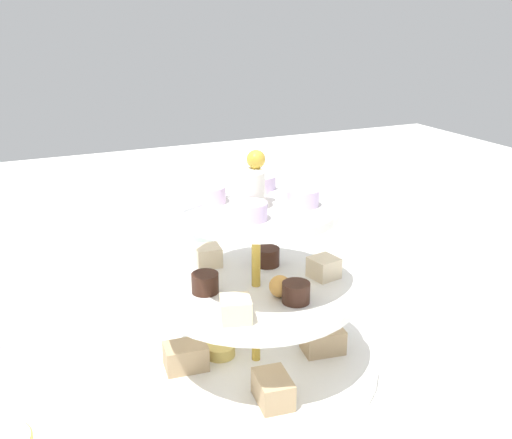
{
  "coord_description": "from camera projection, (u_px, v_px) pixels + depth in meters",
  "views": [
    {
      "loc": [
        0.25,
        0.55,
        0.4
      ],
      "look_at": [
        0.0,
        0.0,
        0.18
      ],
      "focal_mm": 41.69,
      "sensor_mm": 36.0,
      "label": 1
    }
  ],
  "objects": [
    {
      "name": "butter_knife_left",
      "position": [
        449.0,
        299.0,
        0.86
      ],
      "size": [
        0.05,
        0.17,
        0.0
      ],
      "primitive_type": "cube",
      "rotation": [
        0.0,
        0.0,
        4.91
      ],
      "color": "silver",
      "rests_on": "ground_plane"
    },
    {
      "name": "ground_plane",
      "position": [
        256.0,
        366.0,
        0.7
      ],
      "size": [
        2.4,
        2.4,
        0.0
      ],
      "primitive_type": "plane",
      "color": "white"
    },
    {
      "name": "tiered_serving_stand",
      "position": [
        256.0,
        305.0,
        0.68
      ],
      "size": [
        0.28,
        0.28,
        0.26
      ],
      "color": "white",
      "rests_on": "ground_plane"
    },
    {
      "name": "water_glass_tall_right",
      "position": [
        191.0,
        241.0,
        0.93
      ],
      "size": [
        0.07,
        0.07,
        0.11
      ],
      "primitive_type": "cylinder",
      "color": "silver",
      "rests_on": "ground_plane"
    }
  ]
}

